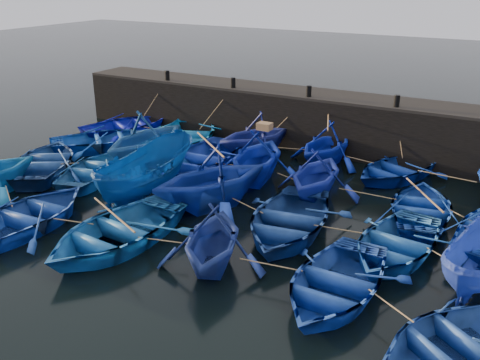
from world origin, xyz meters
The scene contains 32 objects.
ground centered at (0.00, 0.00, 0.00)m, with size 120.00×120.00×0.00m, color black.
quay_wall centered at (0.00, 10.50, 1.25)m, with size 26.00×2.50×2.50m, color black.
quay_top centered at (0.00, 10.50, 2.56)m, with size 26.00×2.50×0.12m, color black.
bollard_0 centered at (-8.00, 9.60, 2.87)m, with size 0.24×0.24×0.50m, color black.
bollard_1 centered at (-4.00, 9.60, 2.87)m, with size 0.24×0.24×0.50m, color black.
bollard_2 centered at (0.00, 9.60, 2.87)m, with size 0.24×0.24×0.50m, color black.
bollard_3 centered at (4.00, 9.60, 2.87)m, with size 0.24×0.24×0.50m, color black.
boat_0 centered at (-9.22, 7.60, 0.50)m, with size 3.45×4.82×1.00m, color #0B139C.
boat_1 centered at (-5.40, 7.44, 0.59)m, with size 4.04×5.65×1.17m, color #0F63AA.
boat_2 centered at (-1.78, 7.82, 1.02)m, with size 3.35×3.89×2.05m, color navy.
boat_3 centered at (1.51, 8.22, 0.98)m, with size 3.21×3.73×1.96m, color #0A21AF.
boat_4 centered at (4.60, 7.94, 0.45)m, with size 3.11×4.34×0.90m, color navy.
boat_6 centered at (-8.48, 5.10, 0.51)m, with size 3.54×4.95×1.03m, color #0F4197.
boat_7 centered at (-5.39, 4.46, 1.22)m, with size 4.01×4.65×2.45m, color navy.
boat_8 centered at (-2.92, 4.71, 0.58)m, with size 3.99×5.58×1.16m, color #132FB5.
boat_9 centered at (-0.17, 4.92, 1.12)m, with size 3.66×4.25×2.24m, color #0B24A1.
boat_10 centered at (2.49, 4.59, 0.99)m, with size 3.24×3.75×1.98m, color #172A99.
boat_11 centered at (6.38, 4.59, 0.45)m, with size 3.13×4.37×0.91m, color navy.
boat_13 centered at (-8.44, 1.46, 0.52)m, with size 3.55×4.97×1.03m, color navy.
boat_14 centered at (-6.09, 1.93, 0.45)m, with size 3.08×4.31×0.89m, color #1E5CA0.
boat_15 centered at (-3.00, 1.42, 1.02)m, with size 1.99×5.28×2.04m, color navy.
boat_16 centered at (-0.44, 1.86, 1.19)m, with size 3.90×4.52×2.38m, color navy.
boat_17 centered at (2.84, 1.30, 0.53)m, with size 3.66×5.11×1.06m, color navy.
boat_18 centered at (6.25, 1.52, 0.47)m, with size 3.22×4.51×0.93m, color #1E5AAD.
boat_21 centered at (-4.79, -2.42, 0.49)m, with size 3.40×4.75×0.98m, color navy.
boat_22 centered at (-1.45, -2.06, 0.54)m, with size 3.72×5.20×1.08m, color #195BA3.
boat_23 centered at (1.84, -1.67, 0.96)m, with size 3.14×3.64×1.92m, color navy.
boat_24 centered at (5.42, -1.42, 0.48)m, with size 3.34×4.67×0.97m, color #173D93.
boat_25 centered at (8.51, -2.24, 0.43)m, with size 2.94×4.11×0.85m, color navy.
wooden_crate centered at (0.13, 4.92, 2.38)m, with size 0.54×0.42×0.28m, color olive.
mooring_ropes centered at (-0.12, 5.06, 0.88)m, with size 17.89×11.96×2.10m.
loose_oars centered at (1.50, 3.15, 1.61)m, with size 10.08×12.36×1.53m.
Camera 1 is at (9.13, -12.99, 8.01)m, focal length 40.00 mm.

